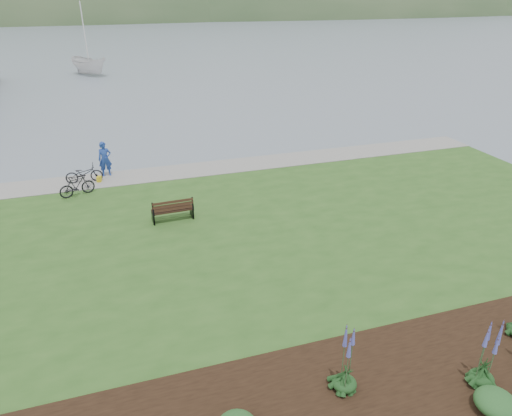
% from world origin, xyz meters
% --- Properties ---
extents(ground, '(600.00, 600.00, 0.00)m').
position_xyz_m(ground, '(0.00, 0.00, 0.00)').
color(ground, slate).
rests_on(ground, ground).
extents(lawn, '(34.00, 20.00, 0.40)m').
position_xyz_m(lawn, '(0.00, -2.00, 0.20)').
color(lawn, '#29511C').
rests_on(lawn, ground).
extents(shoreline_path, '(34.00, 2.20, 0.03)m').
position_xyz_m(shoreline_path, '(0.00, 6.90, 0.42)').
color(shoreline_path, gray).
rests_on(shoreline_path, lawn).
extents(garden_bed, '(24.00, 4.40, 0.04)m').
position_xyz_m(garden_bed, '(3.00, -9.80, 0.42)').
color(garden_bed, black).
rests_on(garden_bed, lawn).
extents(far_hillside, '(580.00, 80.00, 38.00)m').
position_xyz_m(far_hillside, '(20.00, 170.00, 0.00)').
color(far_hillside, '#37532E').
rests_on(far_hillside, ground).
extents(park_bench, '(1.76, 0.77, 1.07)m').
position_xyz_m(park_bench, '(-2.45, 1.15, 0.93)').
color(park_bench, black).
rests_on(park_bench, lawn).
extents(person, '(0.86, 0.64, 2.19)m').
position_xyz_m(person, '(-5.03, 7.50, 1.49)').
color(person, navy).
rests_on(person, lawn).
extents(bicycle_a, '(0.65, 1.83, 0.95)m').
position_xyz_m(bicycle_a, '(-6.14, 6.90, 0.88)').
color(bicycle_a, black).
rests_on(bicycle_a, lawn).
extents(bicycle_b, '(1.05, 1.75, 1.02)m').
position_xyz_m(bicycle_b, '(-6.42, 5.22, 0.91)').
color(bicycle_b, black).
rests_on(bicycle_b, lawn).
extents(sailboat, '(14.07, 14.11, 26.32)m').
position_xyz_m(sailboat, '(-6.15, 43.93, 0.00)').
color(sailboat, silver).
rests_on(sailboat, ground).
extents(pannier, '(0.27, 0.33, 0.31)m').
position_xyz_m(pannier, '(-5.44, 6.69, 0.55)').
color(pannier, gold).
rests_on(pannier, lawn).
extents(echium_0, '(0.62, 0.62, 2.05)m').
position_xyz_m(echium_0, '(3.55, -10.22, 1.27)').
color(echium_0, '#133615').
rests_on(echium_0, garden_bed).
extents(echium_4, '(0.62, 0.62, 2.30)m').
position_xyz_m(echium_4, '(0.20, -9.33, 1.32)').
color(echium_4, '#133615').
rests_on(echium_4, garden_bed).
extents(shrub_1, '(0.96, 0.96, 0.48)m').
position_xyz_m(shrub_1, '(3.24, -11.00, 0.68)').
color(shrub_1, '#1E4C21').
rests_on(shrub_1, garden_bed).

